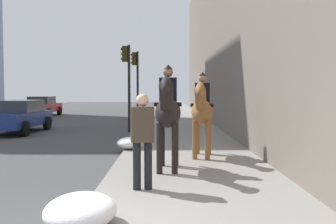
% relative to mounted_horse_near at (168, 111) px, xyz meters
% --- Properties ---
extents(mounted_horse_near, '(2.15, 0.63, 2.33)m').
position_rel_mounted_horse_near_xyz_m(mounted_horse_near, '(0.00, 0.00, 0.00)').
color(mounted_horse_near, black).
rests_on(mounted_horse_near, sidewalk_slab).
extents(mounted_horse_far, '(2.15, 0.77, 2.25)m').
position_rel_mounted_horse_near_xyz_m(mounted_horse_far, '(1.79, -0.91, -0.07)').
color(mounted_horse_far, brown).
rests_on(mounted_horse_far, sidewalk_slab).
extents(pedestrian_greeting, '(0.32, 0.43, 1.70)m').
position_rel_mounted_horse_near_xyz_m(pedestrian_greeting, '(-1.71, 0.46, -0.33)').
color(pedestrian_greeting, black).
rests_on(pedestrian_greeting, sidewalk_slab).
extents(car_near_lane, '(4.57, 2.01, 1.44)m').
position_rel_mounted_horse_near_xyz_m(car_near_lane, '(9.05, 6.59, -0.68)').
color(car_near_lane, navy).
rests_on(car_near_lane, ground).
extents(car_mid_lane, '(4.00, 2.02, 1.44)m').
position_rel_mounted_horse_near_xyz_m(car_mid_lane, '(20.67, 9.07, -0.69)').
color(car_mid_lane, maroon).
rests_on(car_mid_lane, ground).
extents(traffic_light_near_curb, '(0.20, 0.44, 3.91)m').
position_rel_mounted_horse_near_xyz_m(traffic_light_near_curb, '(9.36, 1.79, 1.19)').
color(traffic_light_near_curb, black).
rests_on(traffic_light_near_curb, ground).
extents(traffic_light_far_curb, '(0.20, 0.44, 4.02)m').
position_rel_mounted_horse_near_xyz_m(traffic_light_far_curb, '(13.50, 1.70, 1.26)').
color(traffic_light_far_curb, black).
rests_on(traffic_light_far_curb, ground).
extents(snow_pile_near, '(1.21, 0.93, 0.42)m').
position_rel_mounted_horse_near_xyz_m(snow_pile_near, '(-3.66, 1.14, -1.10)').
color(snow_pile_near, white).
rests_on(snow_pile_near, sidewalk_slab).
extents(snow_pile_far, '(1.00, 0.77, 0.35)m').
position_rel_mounted_horse_near_xyz_m(snow_pile_far, '(3.33, 1.14, -1.14)').
color(snow_pile_far, white).
rests_on(snow_pile_far, sidewalk_slab).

